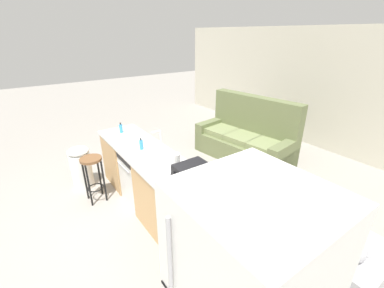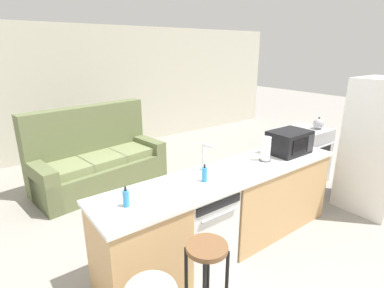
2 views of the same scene
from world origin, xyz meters
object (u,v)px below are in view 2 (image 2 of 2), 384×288
at_px(refrigerator, 378,146).
at_px(couch, 97,161).
at_px(stove_range, 302,155).
at_px(paper_towel_roll, 266,149).
at_px(bar_stool, 207,268).
at_px(dishwasher, 199,224).
at_px(kettle, 319,124).
at_px(microwave, 289,142).
at_px(dish_soap_bottle, 126,198).
at_px(soap_bottle, 205,174).

distance_m(refrigerator, couch, 4.12).
bearing_deg(stove_range, refrigerator, -90.01).
height_order(paper_towel_roll, bar_stool, paper_towel_roll).
xyz_separation_m(stove_range, paper_towel_roll, (-1.64, -0.55, 0.59)).
bearing_deg(paper_towel_roll, dishwasher, 179.72).
bearing_deg(bar_stool, kettle, 18.38).
relative_size(dishwasher, kettle, 4.10).
bearing_deg(microwave, refrigerator, -24.60).
bearing_deg(dishwasher, microwave, -0.05).
relative_size(dish_soap_bottle, bar_stool, 0.24).
distance_m(stove_range, couch, 3.37).
xyz_separation_m(stove_range, couch, (-2.78, 1.90, -0.06)).
relative_size(microwave, dish_soap_bottle, 2.84).
bearing_deg(refrigerator, microwave, 155.40).
bearing_deg(kettle, microwave, -162.76).
xyz_separation_m(kettle, bar_stool, (-3.20, -1.06, -0.45)).
height_order(refrigerator, couch, refrigerator).
distance_m(microwave, couch, 2.99).
bearing_deg(stove_range, paper_towel_roll, -161.35).
xyz_separation_m(paper_towel_roll, bar_stool, (-1.39, -0.64, -0.50)).
distance_m(dishwasher, dish_soap_bottle, 0.95).
distance_m(refrigerator, kettle, 0.99).
bearing_deg(couch, kettle, -34.56).
bearing_deg(bar_stool, refrigerator, 1.72).
relative_size(stove_range, soap_bottle, 5.11).
bearing_deg(dishwasher, refrigerator, -11.93).
bearing_deg(stove_range, soap_bottle, -167.42).
xyz_separation_m(refrigerator, paper_towel_roll, (-1.64, 0.54, 0.14)).
bearing_deg(refrigerator, soap_bottle, 168.31).
relative_size(soap_bottle, couch, 0.08).
bearing_deg(dishwasher, dish_soap_bottle, -179.08).
relative_size(refrigerator, dish_soap_bottle, 10.15).
bearing_deg(stove_range, microwave, -155.35).
bearing_deg(soap_bottle, bar_stool, -127.70).
xyz_separation_m(dishwasher, refrigerator, (2.60, -0.55, 0.47)).
xyz_separation_m(paper_towel_roll, soap_bottle, (-0.91, -0.02, -0.07)).
relative_size(dishwasher, paper_towel_roll, 2.98).
bearing_deg(couch, refrigerator, -47.22).
relative_size(microwave, bar_stool, 0.68).
bearing_deg(couch, soap_bottle, -84.80).
bearing_deg(paper_towel_roll, stove_range, 18.65).
distance_m(stove_range, dish_soap_bottle, 3.46).
distance_m(dishwasher, refrigerator, 2.70).
bearing_deg(bar_stool, microwave, 19.21).
distance_m(soap_bottle, couch, 2.55).
height_order(stove_range, kettle, kettle).
bearing_deg(kettle, dish_soap_bottle, -172.99).
relative_size(soap_bottle, kettle, 0.86).
bearing_deg(kettle, stove_range, 143.32).
relative_size(stove_range, microwave, 1.80).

